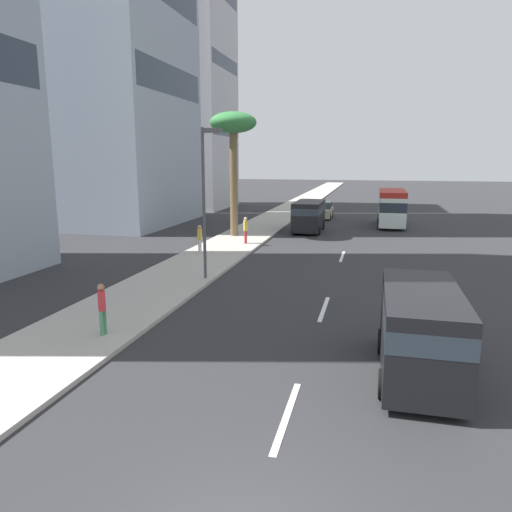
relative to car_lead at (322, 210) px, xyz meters
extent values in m
plane|color=#2D2D30|center=(-9.93, -3.24, -0.77)|extent=(198.00, 198.00, 0.00)
cube|color=#B2ADA3|center=(-9.93, 4.32, -0.69)|extent=(162.00, 3.99, 0.15)
cube|color=silver|center=(-37.50, -3.24, -0.76)|extent=(3.20, 0.16, 0.01)
cube|color=silver|center=(-29.32, -3.24, -0.76)|extent=(3.20, 0.16, 0.01)
cube|color=silver|center=(-18.79, -3.24, -0.76)|extent=(3.20, 0.16, 0.01)
cube|color=beige|center=(-0.06, 0.00, -0.19)|extent=(4.27, 1.90, 0.80)
cube|color=#38424C|center=(0.15, 0.00, 0.53)|extent=(2.35, 1.74, 0.65)
cylinder|color=black|center=(-1.38, -0.87, -0.45)|extent=(0.64, 0.22, 0.64)
cylinder|color=black|center=(-1.38, 0.87, -0.45)|extent=(0.64, 0.22, 0.64)
cylinder|color=black|center=(1.26, -0.87, -0.45)|extent=(0.64, 0.22, 0.64)
cylinder|color=black|center=(1.26, 0.87, -0.45)|extent=(0.64, 0.22, 0.64)
cube|color=black|center=(-34.65, -6.28, 0.53)|extent=(4.85, 1.93, 2.19)
cube|color=#2D3842|center=(-34.65, -6.28, 1.01)|extent=(4.85, 1.94, 0.53)
cylinder|color=black|center=(-33.19, -5.37, -0.41)|extent=(0.72, 0.24, 0.72)
cylinder|color=black|center=(-33.19, -7.20, -0.41)|extent=(0.72, 0.24, 0.72)
cylinder|color=black|center=(-36.10, -5.37, -0.41)|extent=(0.72, 0.24, 0.72)
cylinder|color=black|center=(-36.10, -7.20, -0.41)|extent=(0.72, 0.24, 0.72)
cube|color=silver|center=(-4.29, -6.45, 0.67)|extent=(6.77, 2.13, 2.41)
cube|color=#B2261E|center=(-4.29, -6.45, 2.10)|extent=(6.77, 2.13, 0.46)
cube|color=#28333D|center=(-4.29, -6.45, 1.12)|extent=(6.78, 2.13, 0.80)
cylinder|color=black|center=(-2.33, -5.44, -0.35)|extent=(0.84, 0.26, 0.84)
cylinder|color=black|center=(-2.33, -7.46, -0.35)|extent=(0.84, 0.26, 0.84)
cylinder|color=black|center=(-6.26, -5.44, -0.35)|extent=(0.84, 0.26, 0.84)
cylinder|color=black|center=(-6.26, -7.46, -0.35)|extent=(0.84, 0.26, 0.84)
cube|color=black|center=(-9.21, 0.08, 0.54)|extent=(5.13, 2.08, 2.23)
cube|color=#2D3842|center=(-9.21, 0.08, 1.03)|extent=(5.14, 2.08, 0.53)
cylinder|color=black|center=(-10.75, -0.90, -0.41)|extent=(0.72, 0.24, 0.72)
cylinder|color=black|center=(-10.75, 1.07, -0.41)|extent=(0.72, 0.24, 0.72)
cylinder|color=black|center=(-7.67, -0.90, -0.41)|extent=(0.72, 0.24, 0.72)
cylinder|color=black|center=(-7.67, 1.07, -0.41)|extent=(0.72, 0.24, 0.72)
cylinder|color=beige|center=(-20.64, 5.13, -0.20)|extent=(0.14, 0.14, 0.83)
cylinder|color=beige|center=(-20.48, 5.13, -0.20)|extent=(0.14, 0.14, 0.83)
cube|color=gold|center=(-20.56, 5.13, 0.54)|extent=(0.34, 0.26, 0.66)
sphere|color=tan|center=(-20.56, 5.13, 0.98)|extent=(0.23, 0.23, 0.23)
cylinder|color=red|center=(-16.64, 3.35, -0.19)|extent=(0.14, 0.14, 0.86)
cylinder|color=red|center=(-16.48, 3.35, -0.19)|extent=(0.14, 0.14, 0.86)
cube|color=gold|center=(-16.56, 3.35, 0.58)|extent=(0.39, 0.35, 0.68)
sphere|color=beige|center=(-16.56, 3.35, 1.04)|extent=(0.23, 0.23, 0.23)
cylinder|color=#4C8C66|center=(-34.29, 3.38, -0.21)|extent=(0.14, 0.14, 0.82)
cylinder|color=#4C8C66|center=(-34.13, 3.38, -0.21)|extent=(0.14, 0.14, 0.82)
cube|color=red|center=(-34.21, 3.38, 0.53)|extent=(0.39, 0.36, 0.65)
sphere|color=#9E7251|center=(-34.21, 3.38, 0.97)|extent=(0.22, 0.22, 0.22)
cylinder|color=brown|center=(-13.45, 5.06, 3.20)|extent=(0.56, 0.56, 7.64)
ellipsoid|color=#388442|center=(-13.45, 5.06, 7.52)|extent=(3.34, 3.34, 1.50)
cylinder|color=#4C4C51|center=(-26.32, 2.72, 2.88)|extent=(0.14, 0.14, 6.99)
cube|color=#4C4C51|center=(-26.32, 2.27, 6.22)|extent=(0.24, 0.90, 0.20)
cube|color=#2D3847|center=(-8.09, 12.00, 11.40)|extent=(12.60, 0.08, 2.41)
cube|color=#BCBCC1|center=(7.14, 18.16, 14.33)|extent=(10.29, 12.37, 30.20)
cube|color=#2D3847|center=(7.14, 12.00, 8.29)|extent=(9.46, 0.08, 1.51)
cube|color=#2D3847|center=(7.14, 12.00, 15.54)|extent=(9.46, 0.08, 1.51)
camera|label=1|loc=(-47.35, -4.93, 4.96)|focal=33.68mm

